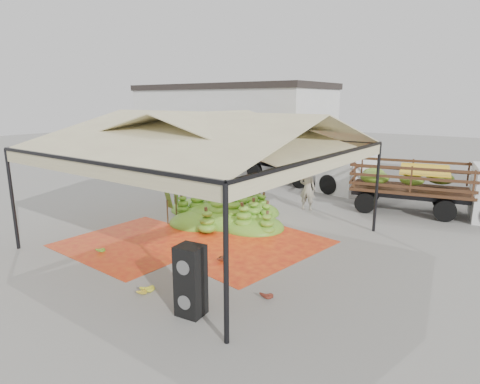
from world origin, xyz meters
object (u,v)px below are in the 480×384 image
Objects in this scene: speaker_stack at (191,281)px; truck_left at (310,156)px; vendor at (307,189)px; banana_heap at (225,203)px; truck_right at (439,183)px.

truck_left is (-4.13, 13.27, 0.73)m from speaker_stack.
banana_heap is at bearing 49.12° from vendor.
banana_heap is at bearing 114.83° from speaker_stack.
vendor is at bearing 93.93° from speaker_stack.
truck_right is (6.20, 5.39, 0.65)m from banana_heap.
truck_right is (2.48, 11.12, 0.50)m from speaker_stack.
vendor is at bearing -163.82° from truck_right.
vendor is at bearing -51.74° from truck_left.
speaker_stack is 8.93m from vendor.
banana_heap is 8.24m from truck_right.
speaker_stack is at bearing -56.98° from banana_heap.
truck_right is (4.35, 2.40, 0.38)m from vendor.
speaker_stack is 0.86× the size of vendor.
truck_right is at bearing -160.25° from vendor.
truck_left is at bearing 93.06° from banana_heap.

